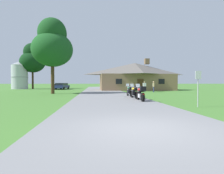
# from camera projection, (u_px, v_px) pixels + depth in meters

# --- Properties ---
(ground_plane) EXTENTS (500.00, 500.00, 0.00)m
(ground_plane) POSITION_uv_depth(u_px,v_px,m) (104.00, 93.00, 25.35)
(ground_plane) COLOR #42752D
(asphalt_driveway) EXTENTS (6.40, 80.00, 0.06)m
(asphalt_driveway) POSITION_uv_depth(u_px,v_px,m) (105.00, 94.00, 23.36)
(asphalt_driveway) COLOR slate
(asphalt_driveway) RESTS_ON ground
(motorcycle_red_nearest_to_camera) EXTENTS (0.66, 2.08, 1.30)m
(motorcycle_red_nearest_to_camera) POSITION_uv_depth(u_px,v_px,m) (141.00, 93.00, 13.88)
(motorcycle_red_nearest_to_camera) COLOR black
(motorcycle_red_nearest_to_camera) RESTS_ON asphalt_driveway
(motorcycle_yellow_second_in_row) EXTENTS (0.78, 2.08, 1.30)m
(motorcycle_yellow_second_in_row) POSITION_uv_depth(u_px,v_px,m) (135.00, 92.00, 15.96)
(motorcycle_yellow_second_in_row) COLOR black
(motorcycle_yellow_second_in_row) RESTS_ON asphalt_driveway
(motorcycle_green_farthest_in_row) EXTENTS (0.77, 2.08, 1.30)m
(motorcycle_green_farthest_in_row) POSITION_uv_depth(u_px,v_px,m) (130.00, 91.00, 18.34)
(motorcycle_green_farthest_in_row) COLOR black
(motorcycle_green_farthest_in_row) RESTS_ON asphalt_driveway
(stone_lodge) EXTENTS (14.59, 9.49, 6.32)m
(stone_lodge) POSITION_uv_depth(u_px,v_px,m) (135.00, 76.00, 36.49)
(stone_lodge) COLOR #896B4C
(stone_lodge) RESTS_ON ground
(bystander_tan_shirt_near_lodge) EXTENTS (0.27, 0.54, 1.67)m
(bystander_tan_shirt_near_lodge) POSITION_uv_depth(u_px,v_px,m) (154.00, 86.00, 27.68)
(bystander_tan_shirt_near_lodge) COLOR navy
(bystander_tan_shirt_near_lodge) RESTS_ON ground
(bystander_white_shirt_beside_signpost) EXTENTS (0.36, 0.50, 1.69)m
(bystander_white_shirt_beside_signpost) POSITION_uv_depth(u_px,v_px,m) (153.00, 86.00, 29.02)
(bystander_white_shirt_beside_signpost) COLOR #75664C
(bystander_white_shirt_beside_signpost) RESTS_ON ground
(bystander_white_shirt_by_tree) EXTENTS (0.55, 0.22, 1.69)m
(bystander_white_shirt_by_tree) POSITION_uv_depth(u_px,v_px,m) (144.00, 86.00, 28.67)
(bystander_white_shirt_by_tree) COLOR navy
(bystander_white_shirt_by_tree) RESTS_ON ground
(metal_signpost_roadside) EXTENTS (0.36, 0.06, 2.14)m
(metal_signpost_roadside) POSITION_uv_depth(u_px,v_px,m) (198.00, 84.00, 10.67)
(metal_signpost_roadside) COLOR #9EA0A5
(metal_signpost_roadside) RESTS_ON ground
(tree_left_far) EXTENTS (5.80, 5.80, 10.86)m
(tree_left_far) POSITION_uv_depth(u_px,v_px,m) (33.00, 59.00, 43.07)
(tree_left_far) COLOR #422D19
(tree_left_far) RESTS_ON ground
(tree_left_near) EXTENTS (5.28, 5.28, 9.89)m
(tree_left_near) POSITION_uv_depth(u_px,v_px,m) (52.00, 45.00, 23.71)
(tree_left_near) COLOR #422D19
(tree_left_near) RESTS_ON ground
(metal_silo_distant) EXTENTS (3.66, 3.66, 6.40)m
(metal_silo_distant) POSITION_uv_depth(u_px,v_px,m) (20.00, 75.00, 42.01)
(metal_silo_distant) COLOR #B2B7BC
(metal_silo_distant) RESTS_ON ground
(parked_navy_suv_far_left) EXTENTS (2.66, 4.86, 1.40)m
(parked_navy_suv_far_left) POSITION_uv_depth(u_px,v_px,m) (62.00, 86.00, 39.16)
(parked_navy_suv_far_left) COLOR navy
(parked_navy_suv_far_left) RESTS_ON ground
(parked_red_sedan_far_left) EXTENTS (2.43, 4.42, 1.20)m
(parked_red_sedan_far_left) POSITION_uv_depth(u_px,v_px,m) (57.00, 86.00, 39.65)
(parked_red_sedan_far_left) COLOR maroon
(parked_red_sedan_far_left) RESTS_ON ground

